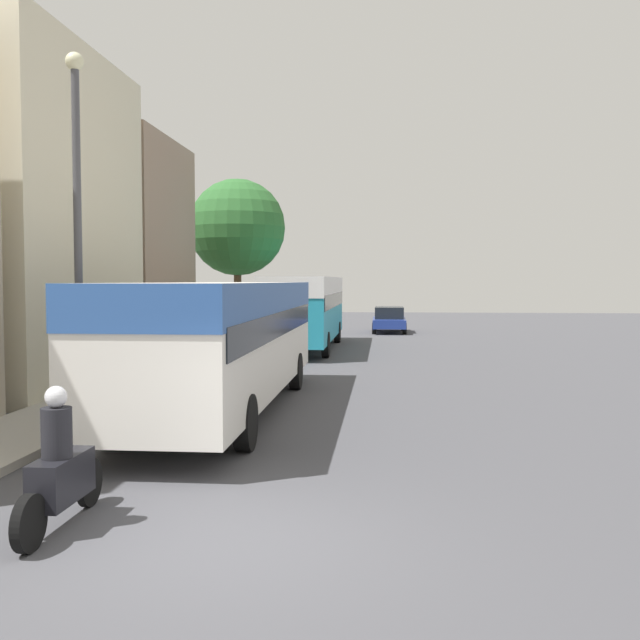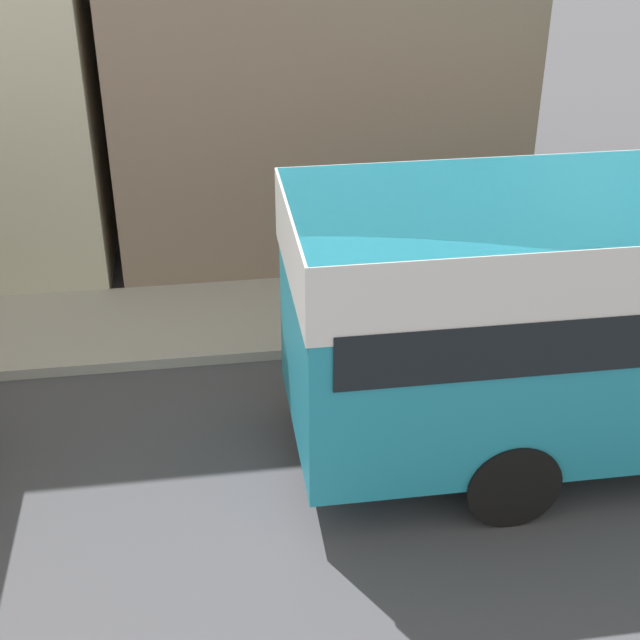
{
  "view_description": "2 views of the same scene",
  "coord_description": "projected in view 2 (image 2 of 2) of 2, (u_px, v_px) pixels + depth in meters",
  "views": [
    {
      "loc": [
        1.75,
        -7.75,
        2.96
      ],
      "look_at": [
        -0.44,
        16.44,
        1.63
      ],
      "focal_mm": 40.0,
      "sensor_mm": 36.0,
      "label": 1
    },
    {
      "loc": [
        6.3,
        16.62,
        6.42
      ],
      "look_at": [
        -1.9,
        17.83,
        1.77
      ],
      "focal_mm": 50.0,
      "sensor_mm": 36.0,
      "label": 2
    }
  ],
  "objects": []
}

